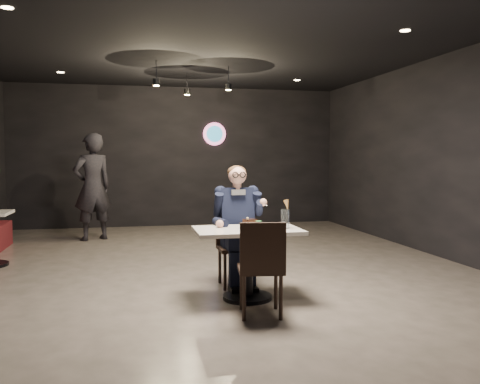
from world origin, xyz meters
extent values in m
plane|color=gray|center=(0.00, 0.00, 0.00)|extent=(9.00, 9.00, 0.00)
cube|color=black|center=(0.00, 2.00, 2.88)|extent=(1.40, 1.20, 0.36)
cube|color=white|center=(0.18, -1.43, 0.38)|extent=(1.10, 0.70, 0.75)
cube|color=black|center=(0.18, -0.88, 0.46)|extent=(0.42, 0.46, 0.92)
cube|color=black|center=(0.18, -1.99, 0.46)|extent=(0.48, 0.52, 0.92)
cube|color=black|center=(0.18, -0.88, 0.72)|extent=(0.60, 0.80, 1.44)
cylinder|color=white|center=(0.27, -1.51, 0.76)|extent=(0.22, 0.22, 0.01)
cube|color=black|center=(0.19, -1.49, 0.81)|extent=(0.15, 0.14, 0.09)
ellipsoid|color=#297D37|center=(0.27, -1.56, 0.84)|extent=(0.07, 0.04, 0.01)
cylinder|color=silver|center=(0.57, -1.49, 0.85)|extent=(0.09, 0.09, 0.20)
cone|color=tan|center=(0.60, -1.47, 0.99)|extent=(0.07, 0.07, 0.12)
imported|color=black|center=(-1.69, 2.87, 0.96)|extent=(0.83, 0.72, 1.92)
camera|label=1|loc=(-1.01, -6.58, 1.50)|focal=38.00mm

